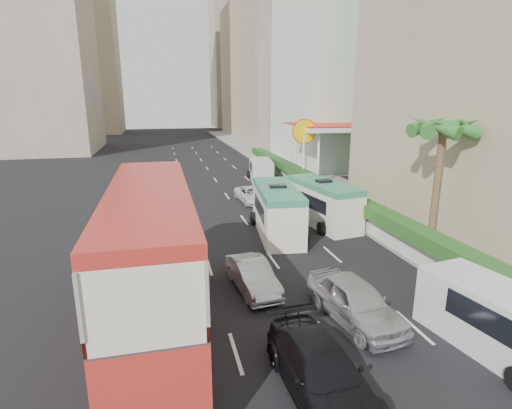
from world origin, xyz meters
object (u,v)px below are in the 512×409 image
object	(u,v)px
car_silver_lane_b	(354,320)
minibus_near	(277,211)
panel_van_near	(502,322)
panel_van_far	(261,170)
van_asset	(252,202)
double_decker_bus	(153,262)
car_black	(320,393)
palm_tree	(436,190)
minibus_far	(323,203)
car_silver_lane_a	(253,290)
shell_station	(326,153)

from	to	relation	value
car_silver_lane_b	minibus_near	size ratio (longest dim) A/B	0.71
panel_van_near	panel_van_far	bearing A→B (deg)	81.95
minibus_near	van_asset	bearing A→B (deg)	94.60
double_decker_bus	car_black	size ratio (longest dim) A/B	2.27
minibus_near	palm_tree	size ratio (longest dim) A/B	1.00
car_silver_lane_b	palm_tree	size ratio (longest dim) A/B	0.71
double_decker_bus	panel_van_near	xyz separation A→B (m)	(10.53, -3.86, -1.50)
car_black	panel_van_near	bearing A→B (deg)	1.23
car_silver_lane_b	minibus_far	bearing A→B (deg)	64.48
panel_van_near	palm_tree	size ratio (longest dim) A/B	0.81
double_decker_bus	panel_van_near	distance (m)	11.32
car_silver_lane_b	panel_van_far	distance (m)	26.09
car_silver_lane_a	minibus_far	xyz separation A→B (m)	(6.46, 8.01, 1.36)
car_silver_lane_b	van_asset	bearing A→B (deg)	80.55
double_decker_bus	minibus_near	distance (m)	11.27
van_asset	car_silver_lane_a	bearing A→B (deg)	-108.56
double_decker_bus	shell_station	distance (m)	28.02
panel_van_near	palm_tree	bearing A→B (deg)	58.26
car_silver_lane_b	double_decker_bus	bearing A→B (deg)	162.50
minibus_near	panel_van_near	distance (m)	13.18
double_decker_bus	panel_van_far	distance (m)	26.78
minibus_far	shell_station	world-z (taller)	shell_station
car_black	panel_van_far	bearing A→B (deg)	76.34
car_black	shell_station	world-z (taller)	shell_station
palm_tree	car_black	bearing A→B (deg)	-138.87
panel_van_near	palm_tree	distance (m)	8.83
car_silver_lane_b	minibus_far	world-z (taller)	minibus_far
car_black	shell_station	bearing A→B (deg)	64.17
double_decker_bus	panel_van_far	world-z (taller)	double_decker_bus
minibus_near	shell_station	bearing A→B (deg)	64.07
car_silver_lane_b	panel_van_near	bearing A→B (deg)	-46.26
double_decker_bus	palm_tree	size ratio (longest dim) A/B	1.72
double_decker_bus	van_asset	distance (m)	18.29
car_silver_lane_a	palm_tree	world-z (taller)	palm_tree
panel_van_near	minibus_near	bearing A→B (deg)	96.71
car_silver_lane_b	panel_van_near	xyz separation A→B (m)	(3.59, -2.77, 1.03)
van_asset	minibus_near	distance (m)	7.94
car_silver_lane_a	minibus_far	size ratio (longest dim) A/B	0.63
double_decker_bus	panel_van_far	xyz separation A→B (m)	(9.98, 24.80, -1.53)
car_black	palm_tree	xyz separation A→B (m)	(9.48, 8.28, 3.38)
car_silver_lane_b	minibus_far	xyz separation A→B (m)	(3.41, 11.20, 1.36)
minibus_far	van_asset	bearing A→B (deg)	107.22
car_silver_lane_a	van_asset	size ratio (longest dim) A/B	0.92
car_silver_lane_a	minibus_far	distance (m)	10.38
palm_tree	panel_van_far	bearing A→B (deg)	100.42
car_silver_lane_a	panel_van_far	bearing A→B (deg)	68.65
car_black	car_silver_lane_b	bearing A→B (deg)	47.91
minibus_near	panel_van_far	distance (m)	16.29
car_silver_lane_a	minibus_far	world-z (taller)	minibus_far
double_decker_bus	shell_station	bearing A→B (deg)	55.18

